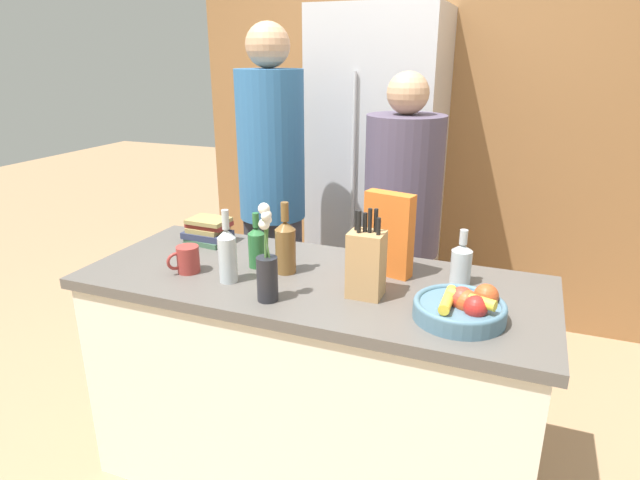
# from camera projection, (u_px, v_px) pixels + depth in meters

# --- Properties ---
(ground_plane) EXTENTS (14.00, 14.00, 0.00)m
(ground_plane) POSITION_uv_depth(u_px,v_px,m) (312.00, 469.00, 2.28)
(ground_plane) COLOR #A37F5B
(kitchen_island) EXTENTS (1.73, 0.70, 0.89)m
(kitchen_island) POSITION_uv_depth(u_px,v_px,m) (312.00, 380.00, 2.13)
(kitchen_island) COLOR silver
(kitchen_island) RESTS_ON ground_plane
(back_wall_wood) EXTENTS (2.93, 0.12, 2.60)m
(back_wall_wood) POSITION_uv_depth(u_px,v_px,m) (416.00, 116.00, 3.39)
(back_wall_wood) COLOR olive
(back_wall_wood) RESTS_ON ground_plane
(refrigerator) EXTENTS (0.72, 0.62, 1.93)m
(refrigerator) POSITION_uv_depth(u_px,v_px,m) (377.00, 178.00, 3.24)
(refrigerator) COLOR #B7B7BC
(refrigerator) RESTS_ON ground_plane
(fruit_bowl) EXTENTS (0.29, 0.29, 0.11)m
(fruit_bowl) POSITION_uv_depth(u_px,v_px,m) (462.00, 307.00, 1.66)
(fruit_bowl) COLOR slate
(fruit_bowl) RESTS_ON kitchen_island
(knife_block) EXTENTS (0.12, 0.10, 0.31)m
(knife_block) POSITION_uv_depth(u_px,v_px,m) (366.00, 263.00, 1.80)
(knife_block) COLOR tan
(knife_block) RESTS_ON kitchen_island
(flower_vase) EXTENTS (0.07, 0.07, 0.34)m
(flower_vase) POSITION_uv_depth(u_px,v_px,m) (267.00, 267.00, 1.76)
(flower_vase) COLOR #232328
(flower_vase) RESTS_ON kitchen_island
(cereal_box) EXTENTS (0.19, 0.10, 0.31)m
(cereal_box) POSITION_uv_depth(u_px,v_px,m) (389.00, 234.00, 1.97)
(cereal_box) COLOR orange
(cereal_box) RESTS_ON kitchen_island
(coffee_mug) EXTENTS (0.10, 0.11, 0.10)m
(coffee_mug) POSITION_uv_depth(u_px,v_px,m) (187.00, 259.00, 2.02)
(coffee_mug) COLOR #99332D
(coffee_mug) RESTS_ON kitchen_island
(book_stack) EXTENTS (0.20, 0.16, 0.11)m
(book_stack) POSITION_uv_depth(u_px,v_px,m) (209.00, 231.00, 2.34)
(book_stack) COLOR #3D6047
(book_stack) RESTS_ON kitchen_island
(bottle_oil) EXTENTS (0.07, 0.07, 0.22)m
(bottle_oil) POSITION_uv_depth(u_px,v_px,m) (257.00, 246.00, 2.06)
(bottle_oil) COLOR #286633
(bottle_oil) RESTS_ON kitchen_island
(bottle_vinegar) EXTENTS (0.08, 0.08, 0.28)m
(bottle_vinegar) POSITION_uv_depth(u_px,v_px,m) (285.00, 245.00, 2.00)
(bottle_vinegar) COLOR brown
(bottle_vinegar) RESTS_ON kitchen_island
(bottle_wine) EXTENTS (0.07, 0.07, 0.20)m
(bottle_wine) POSITION_uv_depth(u_px,v_px,m) (461.00, 263.00, 1.91)
(bottle_wine) COLOR #B2BCC1
(bottle_wine) RESTS_ON kitchen_island
(bottle_water) EXTENTS (0.07, 0.07, 0.27)m
(bottle_water) POSITION_uv_depth(u_px,v_px,m) (227.00, 254.00, 1.92)
(bottle_water) COLOR #B2BCC1
(bottle_water) RESTS_ON kitchen_island
(person_at_sink) EXTENTS (0.33, 0.33, 1.82)m
(person_at_sink) POSITION_uv_depth(u_px,v_px,m) (272.00, 187.00, 2.72)
(person_at_sink) COLOR #383842
(person_at_sink) RESTS_ON ground_plane
(person_in_blue) EXTENTS (0.36, 0.36, 1.61)m
(person_in_blue) POSITION_uv_depth(u_px,v_px,m) (401.00, 227.00, 2.54)
(person_in_blue) COLOR #383842
(person_in_blue) RESTS_ON ground_plane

